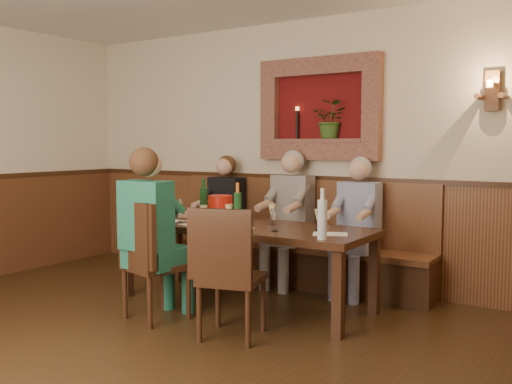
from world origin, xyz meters
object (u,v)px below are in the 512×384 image
dining_table (244,233)px  spittoon_bucket (220,209)px  person_bench_left (222,227)px  wine_bottle_green_a (238,208)px  person_bench_mid (288,230)px  chair_near_right (231,300)px  person_bench_right (355,239)px  water_bottle (322,218)px  bench (294,253)px  chair_near_left (154,285)px  wine_bottle_green_b (204,203)px  person_chair_front (154,249)px

dining_table → spittoon_bucket: bearing=-170.9°
person_bench_left → wine_bottle_green_a: bearing=-47.4°
person_bench_left → person_bench_mid: size_ratio=0.95×
chair_near_right → spittoon_bucket: (-0.66, 0.76, 0.58)m
person_bench_left → person_bench_right: size_ratio=0.99×
water_bottle → bench: bearing=126.9°
dining_table → person_bench_right: (0.74, 0.84, -0.11)m
chair_near_left → spittoon_bucket: (0.15, 0.74, 0.58)m
wine_bottle_green_b → water_bottle: bearing=-13.8°
chair_near_right → wine_bottle_green_b: wine_bottle_green_b is taller
bench → spittoon_bucket: (-0.24, -0.98, 0.55)m
chair_near_right → person_bench_right: bearing=63.4°
wine_bottle_green_b → person_bench_left: bearing=115.4°
chair_near_left → person_bench_left: (-0.48, 1.62, 0.26)m
wine_bottle_green_b → water_bottle: (1.44, -0.35, -0.00)m
chair_near_right → water_bottle: (0.54, 0.46, 0.62)m
chair_near_right → wine_bottle_green_b: (-0.90, 0.82, 0.62)m
person_bench_mid → spittoon_bucket: (-0.23, -0.88, 0.29)m
bench → person_bench_left: bearing=-173.2°
person_bench_left → spittoon_bucket: bearing=-54.3°
wine_bottle_green_b → chair_near_left: bearing=-83.4°
person_bench_left → wine_bottle_green_a: (0.89, -0.96, 0.35)m
wine_bottle_green_a → water_bottle: water_bottle is taller
water_bottle → wine_bottle_green_b: bearing=166.2°
person_bench_right → person_bench_mid: bearing=-179.8°
wine_bottle_green_a → chair_near_right: bearing=-58.9°
person_chair_front → water_bottle: 1.45m
person_chair_front → wine_bottle_green_b: bearing=96.9°
chair_near_left → person_bench_mid: (0.38, 1.62, 0.29)m
wine_bottle_green_a → water_bottle: size_ratio=0.99×
spittoon_bucket → water_bottle: water_bottle is taller
dining_table → wine_bottle_green_b: 0.54m
wine_bottle_green_b → chair_near_right: bearing=-42.1°
chair_near_left → person_bench_right: person_bench_right is taller
person_bench_right → spittoon_bucket: size_ratio=5.27×
chair_near_left → wine_bottle_green_a: size_ratio=2.59×
person_bench_left → dining_table: bearing=-44.0°
person_chair_front → wine_bottle_green_b: (-0.10, 0.80, 0.31)m
wine_bottle_green_a → dining_table: bearing=97.5°
bench → chair_near_left: bearing=-102.7°
wine_bottle_green_a → bench: bearing=90.9°
person_chair_front → bench: bearing=77.4°
person_chair_front → dining_table: bearing=63.7°
person_bench_left → person_chair_front: size_ratio=0.93×
person_bench_right → wine_bottle_green_b: bearing=-146.1°
dining_table → chair_near_right: size_ratio=2.36×
dining_table → person_bench_left: (-0.87, 0.84, -0.12)m
bench → wine_bottle_green_b: size_ratio=7.38×
bench → chair_near_left: 1.77m
person_bench_mid → water_bottle: 1.56m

